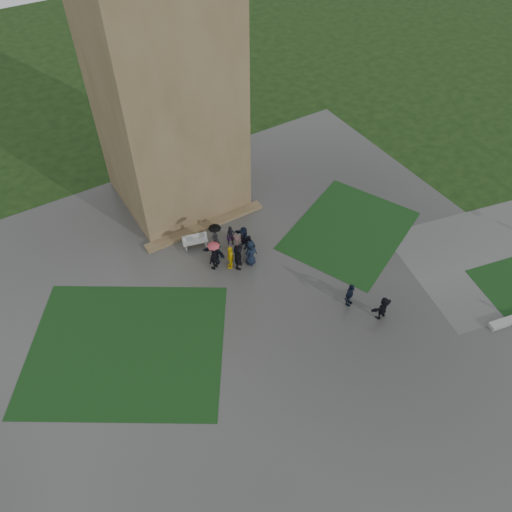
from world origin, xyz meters
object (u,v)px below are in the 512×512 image
pedestrian_near (383,308)px  bench (195,241)px  tower (163,82)px  pedestrian_mid (350,295)px

pedestrian_near → bench: bearing=-61.2°
tower → bench: (-1.46, -5.76, -8.48)m
bench → pedestrian_mid: size_ratio=1.00×
bench → pedestrian_near: (6.83, -11.10, 0.33)m
bench → pedestrian_near: 13.04m
bench → pedestrian_mid: bearing=-43.7°
pedestrian_near → pedestrian_mid: bearing=-61.7°
pedestrian_mid → pedestrian_near: 2.07m
bench → pedestrian_near: pedestrian_near is taller
tower → pedestrian_near: (5.37, -16.86, -8.15)m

